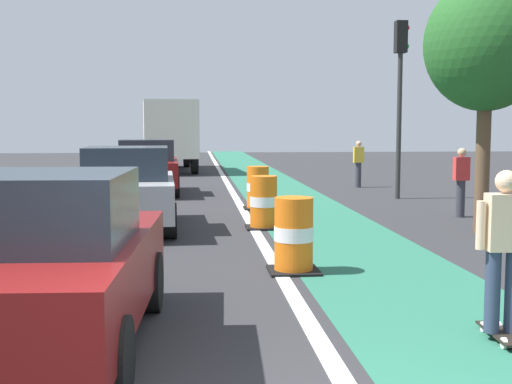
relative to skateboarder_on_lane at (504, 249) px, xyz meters
The scene contains 14 objects.
bike_lane_strip 9.72m from the skateboarder_on_lane, 91.77° to the left, with size 2.50×80.00×0.01m, color #286B51.
lane_divider_stripe 9.89m from the skateboarder_on_lane, 100.53° to the left, with size 0.20×80.00×0.01m, color silver.
skateboarder_on_lane is the anchor object (origin of this frame).
parked_sedan_nearest 4.42m from the skateboarder_on_lane, behind, with size 2.06×4.18×1.70m.
parked_sedan_second 8.68m from the skateboarder_on_lane, 120.18° to the left, with size 2.06×4.18×1.70m.
parked_sedan_third 15.41m from the skateboarder_on_lane, 106.81° to the left, with size 2.04×4.17×1.70m.
traffic_barrel_front 3.65m from the skateboarder_on_lane, 115.98° to the left, with size 0.73×0.73×1.09m.
traffic_barrel_mid 7.60m from the skateboarder_on_lane, 102.10° to the left, with size 0.73×0.73×1.09m.
traffic_barrel_back 10.77m from the skateboarder_on_lane, 97.47° to the left, with size 0.73×0.73×1.09m.
delivery_truck_down_block 25.86m from the skateboarder_on_lane, 99.37° to the left, with size 2.87×7.75×3.23m.
traffic_light_corner 13.31m from the skateboarder_on_lane, 77.12° to the left, with size 0.41×0.32×5.10m.
pedestrian_crossing 16.58m from the skateboarder_on_lane, 80.85° to the left, with size 0.34×0.20×1.61m.
pedestrian_waiting 9.27m from the skateboarder_on_lane, 70.12° to the left, with size 0.34×0.20×1.61m.
street_tree_sidewalk 7.52m from the skateboarder_on_lane, 67.73° to the left, with size 2.40×2.40×5.00m.
Camera 1 is at (-0.31, -3.85, 2.11)m, focal length 46.78 mm.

